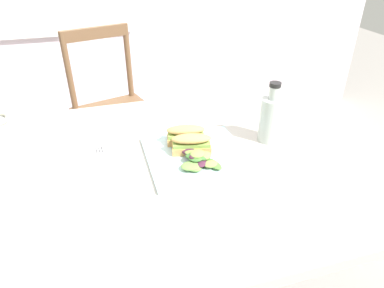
# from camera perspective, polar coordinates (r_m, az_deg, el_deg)

# --- Properties ---
(dining_table) EXTENTS (1.41, 0.85, 0.74)m
(dining_table) POSITION_cam_1_polar(r_m,az_deg,el_deg) (1.03, -4.72, -8.55)
(dining_table) COLOR #BCB7AD
(dining_table) RESTS_ON ground
(chair_wooden_far) EXTENTS (0.50, 0.50, 0.87)m
(chair_wooden_far) POSITION_cam_1_polar(r_m,az_deg,el_deg) (1.97, -12.82, 5.44)
(chair_wooden_far) COLOR brown
(chair_wooden_far) RESTS_ON ground
(plate_lunch) EXTENTS (0.27, 0.27, 0.01)m
(plate_lunch) POSITION_cam_1_polar(r_m,az_deg,el_deg) (0.98, 0.66, -1.92)
(plate_lunch) COLOR silver
(plate_lunch) RESTS_ON dining_table
(sandwich_half_front) EXTENTS (0.12, 0.07, 0.06)m
(sandwich_half_front) POSITION_cam_1_polar(r_m,az_deg,el_deg) (0.97, -0.10, 0.12)
(sandwich_half_front) COLOR tan
(sandwich_half_front) RESTS_ON plate_lunch
(sandwich_half_back) EXTENTS (0.12, 0.07, 0.06)m
(sandwich_half_back) POSITION_cam_1_polar(r_m,az_deg,el_deg) (1.01, -1.03, 1.62)
(sandwich_half_back) COLOR tan
(sandwich_half_back) RESTS_ON plate_lunch
(salad_mixed_greens) EXTENTS (0.11, 0.14, 0.03)m
(salad_mixed_greens) POSITION_cam_1_polar(r_m,az_deg,el_deg) (0.93, 0.88, -2.24)
(salad_mixed_greens) COLOR #3D7033
(salad_mixed_greens) RESTS_ON plate_lunch
(napkin_folded) EXTENTS (0.13, 0.23, 0.00)m
(napkin_folded) POSITION_cam_1_polar(r_m,az_deg,el_deg) (0.97, -14.43, -3.49)
(napkin_folded) COLOR silver
(napkin_folded) RESTS_ON dining_table
(fork_on_napkin) EXTENTS (0.03, 0.19, 0.00)m
(fork_on_napkin) POSITION_cam_1_polar(r_m,az_deg,el_deg) (0.98, -14.60, -2.78)
(fork_on_napkin) COLOR silver
(fork_on_napkin) RESTS_ON napkin_folded
(bottle_cold_brew) EXTENTS (0.07, 0.07, 0.19)m
(bottle_cold_brew) POSITION_cam_1_polar(r_m,az_deg,el_deg) (1.06, 12.83, 3.75)
(bottle_cold_brew) COLOR black
(bottle_cold_brew) RESTS_ON dining_table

